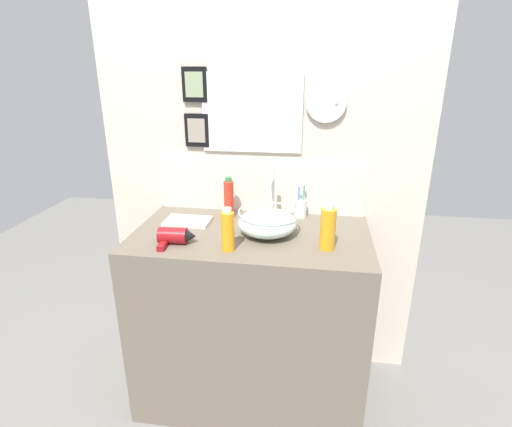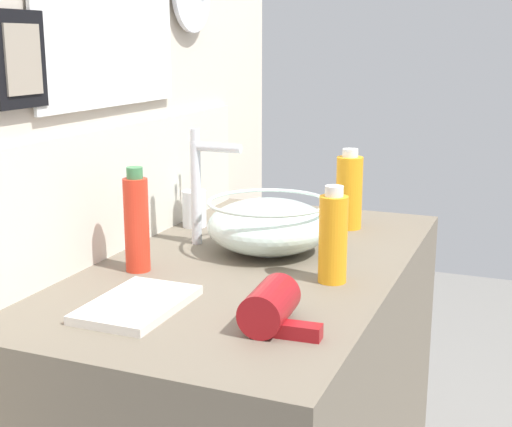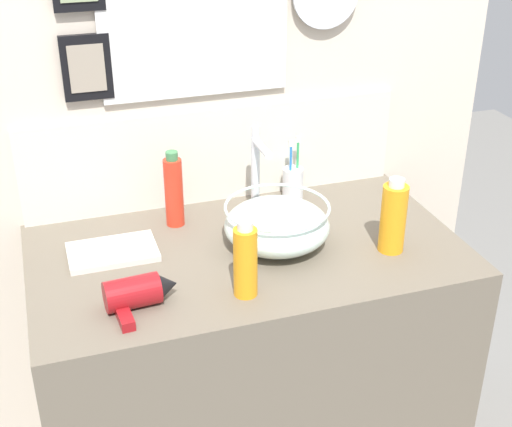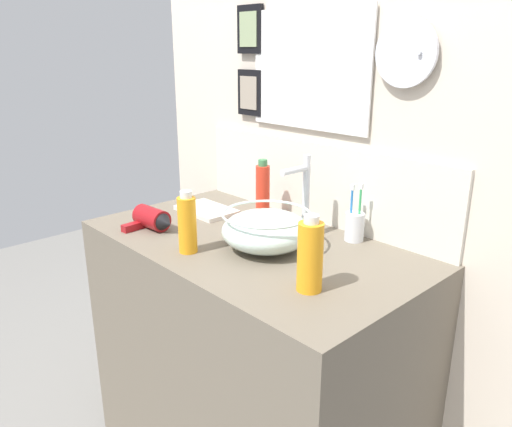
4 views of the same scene
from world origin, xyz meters
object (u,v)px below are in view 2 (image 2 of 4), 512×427
hair_drier (274,304)px  spray_bottle (333,237)px  glass_bowl_sink (268,225)px  hand_towel (138,304)px  toothbrush_cup (194,207)px  shampoo_bottle (137,223)px  faucet (201,179)px  lotion_bottle (349,191)px

hair_drier → spray_bottle: 0.25m
glass_bowl_sink → hand_towel: (-0.42, 0.09, -0.05)m
toothbrush_cup → shampoo_bottle: size_ratio=0.89×
spray_bottle → shampoo_bottle: shampoo_bottle is taller
toothbrush_cup → glass_bowl_sink: bearing=-119.0°
faucet → shampoo_bottle: bearing=171.2°
toothbrush_cup → shampoo_bottle: 0.38m
glass_bowl_sink → spray_bottle: 0.24m
shampoo_bottle → hand_towel: 0.24m
lotion_bottle → shampoo_bottle: size_ratio=0.94×
glass_bowl_sink → hair_drier: 0.42m
toothbrush_cup → hand_towel: 0.59m
glass_bowl_sink → faucet: (0.00, 0.17, 0.09)m
toothbrush_cup → hand_towel: bearing=-163.2°
glass_bowl_sink → hair_drier: bearing=-157.7°
glass_bowl_sink → spray_bottle: bearing=-127.3°
faucet → hair_drier: size_ratio=1.57×
spray_bottle → hair_drier: bearing=173.0°
hair_drier → shampoo_bottle: size_ratio=0.79×
glass_bowl_sink → hair_drier: glass_bowl_sink is taller
faucet → hair_drier: 0.52m
toothbrush_cup → shampoo_bottle: (-0.37, -0.06, 0.05)m
toothbrush_cup → hair_drier: bearing=-141.9°
faucet → shampoo_bottle: faucet is taller
glass_bowl_sink → lotion_bottle: size_ratio=1.36×
lotion_bottle → hand_towel: bearing=163.9°
faucet → hair_drier: (-0.39, -0.33, -0.12)m
faucet → toothbrush_cup: size_ratio=1.40×
faucet → spray_bottle: bearing=-112.2°
glass_bowl_sink → hand_towel: glass_bowl_sink is taller
hair_drier → shampoo_bottle: bearing=65.6°
glass_bowl_sink → lotion_bottle: lotion_bottle is taller
glass_bowl_sink → toothbrush_cup: 0.29m
toothbrush_cup → lotion_bottle: size_ratio=0.95×
toothbrush_cup → hand_towel: size_ratio=0.85×
hair_drier → glass_bowl_sink: bearing=22.3°
lotion_bottle → hand_towel: size_ratio=0.90×
faucet → spray_bottle: (-0.15, -0.36, -0.06)m
hand_towel → faucet: bearing=10.6°
toothbrush_cup → hand_towel: (-0.56, -0.17, -0.04)m
toothbrush_cup → lotion_bottle: lotion_bottle is taller
shampoo_bottle → faucet: bearing=-8.8°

